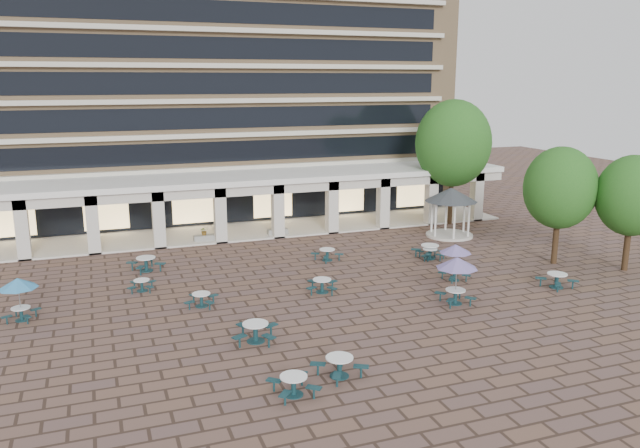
% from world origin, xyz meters
% --- Properties ---
extents(ground, '(120.00, 120.00, 0.00)m').
position_xyz_m(ground, '(0.00, 0.00, 0.00)').
color(ground, brown).
rests_on(ground, ground).
extents(apartment_building, '(40.00, 15.50, 25.20)m').
position_xyz_m(apartment_building, '(0.00, 25.47, 12.60)').
color(apartment_building, tan).
rests_on(apartment_building, ground).
extents(retail_arcade, '(42.00, 6.60, 4.40)m').
position_xyz_m(retail_arcade, '(0.00, 14.80, 3.00)').
color(retail_arcade, white).
rests_on(retail_arcade, ground).
extents(picnic_table_0, '(2.32, 2.32, 0.86)m').
position_xyz_m(picnic_table_0, '(-4.07, -5.23, 0.52)').
color(picnic_table_0, '#153940').
rests_on(picnic_table_0, ground).
extents(picnic_table_1, '(1.81, 1.81, 0.76)m').
position_xyz_m(picnic_table_1, '(-3.96, -10.37, 0.46)').
color(picnic_table_1, '#153940').
rests_on(picnic_table_1, ground).
extents(picnic_table_2, '(2.16, 2.16, 0.82)m').
position_xyz_m(picnic_table_2, '(-1.84, -9.58, 0.49)').
color(picnic_table_2, '#153940').
rests_on(picnic_table_2, ground).
extents(picnic_table_3, '(2.01, 2.01, 0.81)m').
position_xyz_m(picnic_table_3, '(13.44, -3.81, 0.48)').
color(picnic_table_3, '#153940').
rests_on(picnic_table_3, ground).
extents(picnic_table_4, '(1.83, 1.83, 2.11)m').
position_xyz_m(picnic_table_4, '(-14.00, 1.03, 1.79)').
color(picnic_table_4, '#153940').
rests_on(picnic_table_4, ground).
extents(picnic_table_5, '(1.88, 1.88, 0.70)m').
position_xyz_m(picnic_table_5, '(-5.57, -0.02, 0.42)').
color(picnic_table_5, '#153940').
rests_on(picnic_table_5, ground).
extents(picnic_table_6, '(2.14, 2.14, 2.47)m').
position_xyz_m(picnic_table_6, '(6.76, -4.11, 2.10)').
color(picnic_table_6, '#153940').
rests_on(picnic_table_6, ground).
extents(picnic_table_7, '(2.13, 2.13, 0.86)m').
position_xyz_m(picnic_table_7, '(9.82, 3.84, 0.51)').
color(picnic_table_7, '#153940').
rests_on(picnic_table_7, ground).
extents(picnic_table_8, '(2.27, 2.27, 0.85)m').
position_xyz_m(picnic_table_8, '(-7.69, 7.19, 0.51)').
color(picnic_table_8, '#153940').
rests_on(picnic_table_8, ground).
extents(picnic_table_9, '(2.05, 2.05, 0.75)m').
position_xyz_m(picnic_table_9, '(0.93, -0.10, 0.45)').
color(picnic_table_9, '#153940').
rests_on(picnic_table_9, ground).
extents(picnic_table_10, '(1.99, 1.99, 0.74)m').
position_xyz_m(picnic_table_10, '(3.37, 5.58, 0.44)').
color(picnic_table_10, '#153940').
rests_on(picnic_table_10, ground).
extents(picnic_table_11, '(1.84, 1.84, 2.12)m').
position_xyz_m(picnic_table_11, '(8.79, -0.76, 1.80)').
color(picnic_table_11, '#153940').
rests_on(picnic_table_11, ground).
extents(picnic_table_12, '(1.63, 1.63, 0.64)m').
position_xyz_m(picnic_table_12, '(-8.23, 3.48, 0.38)').
color(picnic_table_12, '#153940').
rests_on(picnic_table_12, ground).
extents(picnic_table_13, '(1.78, 1.78, 0.70)m').
position_xyz_m(picnic_table_13, '(9.68, 3.57, 0.42)').
color(picnic_table_13, '#153940').
rests_on(picnic_table_13, ground).
extents(gazebo, '(3.85, 3.85, 3.58)m').
position_xyz_m(gazebo, '(14.08, 8.40, 2.70)').
color(gazebo, beige).
rests_on(gazebo, ground).
extents(tree_east_a, '(4.41, 4.41, 7.34)m').
position_xyz_m(tree_east_a, '(16.54, 0.08, 4.80)').
color(tree_east_a, '#3C2C18').
rests_on(tree_east_a, ground).
extents(tree_east_b, '(4.21, 4.21, 7.01)m').
position_xyz_m(tree_east_b, '(19.59, -2.56, 4.57)').
color(tree_east_b, '#3C2C18').
rests_on(tree_east_b, ground).
extents(tree_east_c, '(5.90, 5.90, 9.83)m').
position_xyz_m(tree_east_c, '(16.30, 11.98, 6.43)').
color(tree_east_c, '#3C2C18').
rests_on(tree_east_c, ground).
extents(planter_left, '(1.50, 0.60, 1.14)m').
position_xyz_m(planter_left, '(-3.19, 12.90, 0.42)').
color(planter_left, gray).
rests_on(planter_left, ground).
extents(planter_right, '(1.50, 0.69, 1.17)m').
position_xyz_m(planter_right, '(2.22, 12.90, 0.43)').
color(planter_right, gray).
rests_on(planter_right, ground).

